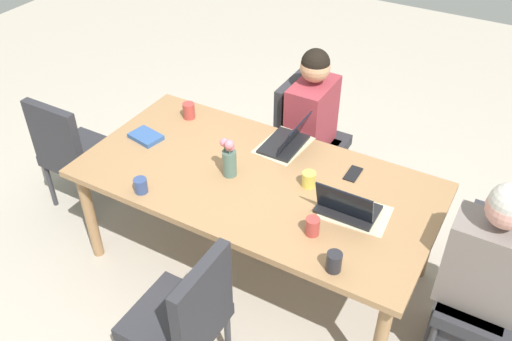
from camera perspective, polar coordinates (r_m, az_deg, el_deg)
name	(u,v)px	position (r m, az deg, el deg)	size (l,w,h in m)	color
ground_plane	(256,263)	(3.69, 0.00, -9.56)	(10.00, 10.00, 0.00)	#B2A899
dining_table	(256,186)	(3.24, 0.00, -1.65)	(2.09, 1.06, 0.72)	#9E754C
chair_near_left_near	(304,133)	(4.00, 5.03, 3.91)	(0.44, 0.44, 0.90)	#2D2D33
person_near_left_near	(310,137)	(3.91, 5.65, 3.52)	(0.36, 0.40, 1.19)	#2D2D33
chair_head_left_left_mid	(492,286)	(3.15, 23.30, -10.99)	(0.44, 0.44, 0.90)	#2D2D33
person_head_left_left_mid	(478,288)	(3.08, 22.08, -11.25)	(0.40, 0.36, 1.19)	#2D2D33
chair_head_right_left_far	(72,149)	(4.02, -18.53, 2.10)	(0.44, 0.44, 0.90)	#2D2D33
chair_far_right_near	(185,316)	(2.81, -7.35, -14.75)	(0.44, 0.44, 0.90)	#2D2D33
flower_vase	(229,158)	(3.15, -2.81, 1.33)	(0.10, 0.09, 0.26)	#4C6B60
placemat_near_left_near	(284,145)	(3.46, 2.89, 2.64)	(0.36, 0.26, 0.00)	beige
placemat_head_left_left_mid	(355,213)	(3.01, 10.25, -4.34)	(0.36, 0.26, 0.00)	beige
laptop_head_left_left_mid	(347,207)	(2.97, 9.43, -3.77)	(0.32, 0.22, 0.21)	black
laptop_near_left_near	(287,141)	(3.43, 3.23, 3.08)	(0.22, 0.32, 0.20)	black
coffee_mug_near_left	(141,185)	(3.14, -11.89, -1.53)	(0.08, 0.08, 0.09)	#33477A
coffee_mug_near_right	(312,226)	(2.83, 5.88, -5.78)	(0.07, 0.07, 0.10)	#AD3D38
coffee_mug_centre_left	(309,179)	(3.13, 5.50, -0.92)	(0.08, 0.08, 0.09)	#DBC64C
coffee_mug_centre_right	(334,262)	(2.66, 8.10, -9.37)	(0.08, 0.08, 0.11)	#232328
coffee_mug_far_left	(189,111)	(3.74, -6.99, 6.19)	(0.08, 0.08, 0.11)	#AD3D38
book_red_cover	(146,137)	(3.59, -11.38, 3.46)	(0.20, 0.14, 0.03)	#335693
phone_black	(353,174)	(3.27, 10.05, -0.34)	(0.15, 0.07, 0.01)	black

